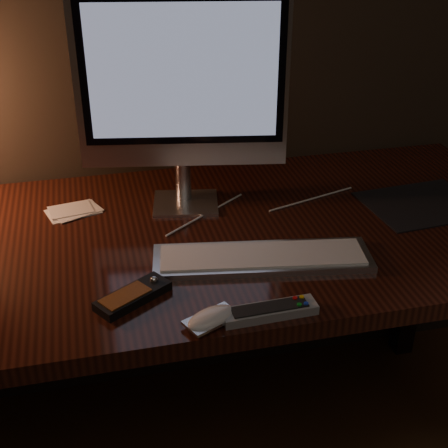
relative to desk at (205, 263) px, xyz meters
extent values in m
cube|color=#33130B|center=(0.00, -0.07, 0.11)|extent=(1.60, 0.75, 0.04)
cube|color=black|center=(0.75, 0.25, -0.27)|extent=(0.06, 0.06, 0.71)
cube|color=black|center=(0.00, 0.27, -0.17)|extent=(1.48, 0.02, 0.51)
cube|color=silver|center=(-0.03, 0.08, 0.13)|extent=(0.18, 0.16, 0.01)
cylinder|color=silver|center=(-0.03, 0.10, 0.19)|extent=(0.04, 0.04, 0.10)
cube|color=silver|center=(-0.03, 0.07, 0.44)|extent=(0.48, 0.12, 0.39)
cube|color=black|center=(-0.03, 0.05, 0.46)|extent=(0.45, 0.08, 0.33)
cube|color=#94A1CA|center=(-0.03, 0.05, 0.46)|extent=(0.41, 0.08, 0.30)
cube|color=silver|center=(0.08, -0.22, 0.14)|extent=(0.47, 0.20, 0.02)
cube|color=black|center=(0.54, -0.06, 0.13)|extent=(0.29, 0.24, 0.00)
ellipsoid|color=white|center=(-0.07, -0.41, 0.14)|extent=(0.11, 0.09, 0.02)
cube|color=black|center=(-0.20, -0.30, 0.14)|extent=(0.16, 0.13, 0.02)
cube|color=brown|center=(-0.20, -0.30, 0.15)|extent=(0.10, 0.09, 0.00)
sphere|color=silver|center=(-0.20, -0.30, 0.15)|extent=(0.02, 0.02, 0.02)
cube|color=#96999B|center=(0.04, -0.41, 0.14)|extent=(0.18, 0.05, 0.02)
cube|color=black|center=(0.04, -0.41, 0.15)|extent=(0.14, 0.04, 0.00)
cylinder|color=red|center=(0.04, -0.41, 0.15)|extent=(0.01, 0.01, 0.00)
cylinder|color=#0C8C19|center=(0.04, -0.41, 0.15)|extent=(0.01, 0.01, 0.00)
cylinder|color=gold|center=(0.04, -0.41, 0.15)|extent=(0.01, 0.01, 0.00)
cylinder|color=#1433BF|center=(0.04, -0.41, 0.15)|extent=(0.01, 0.01, 0.00)
cube|color=white|center=(-0.30, 0.10, 0.13)|extent=(0.14, 0.11, 0.01)
cylinder|color=white|center=(0.14, 0.01, 0.13)|extent=(0.48, 0.23, 0.00)
camera|label=1|loc=(-0.26, -1.28, 0.82)|focal=50.00mm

